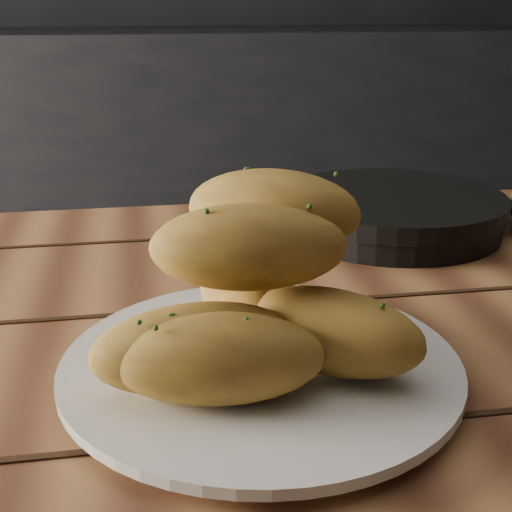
{
  "coord_description": "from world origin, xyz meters",
  "views": [
    {
      "loc": [
        0.07,
        -0.91,
        1.01
      ],
      "look_at": [
        0.15,
        -0.45,
        0.84
      ],
      "focal_mm": 50.0,
      "sensor_mm": 36.0,
      "label": 1
    }
  ],
  "objects": [
    {
      "name": "counter",
      "position": [
        0.0,
        1.7,
        0.45
      ],
      "size": [
        2.8,
        0.6,
        0.9
      ],
      "primitive_type": "cube",
      "color": "black",
      "rests_on": "ground"
    },
    {
      "name": "table",
      "position": [
        0.18,
        -0.43,
        0.65
      ],
      "size": [
        1.52,
        0.89,
        0.75
      ],
      "color": "#9D663B",
      "rests_on": "ground"
    },
    {
      "name": "plate",
      "position": [
        0.15,
        -0.47,
        0.76
      ],
      "size": [
        0.29,
        0.29,
        0.02
      ],
      "color": "silver",
      "rests_on": "table"
    },
    {
      "name": "bread_rolls",
      "position": [
        0.14,
        -0.47,
        0.82
      ],
      "size": [
        0.24,
        0.2,
        0.13
      ],
      "color": "gold",
      "rests_on": "plate"
    },
    {
      "name": "skillet",
      "position": [
        0.37,
        -0.14,
        0.77
      ],
      "size": [
        0.39,
        0.26,
        0.05
      ],
      "color": "black",
      "rests_on": "table"
    }
  ]
}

